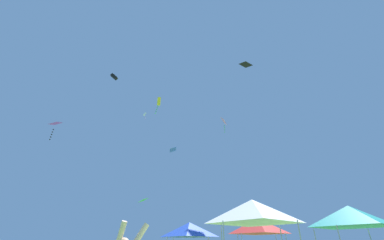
# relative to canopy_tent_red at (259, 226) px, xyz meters

# --- Properties ---
(canopy_tent_red) EXTENTS (3.33, 3.33, 3.56)m
(canopy_tent_red) POSITION_rel_canopy_tent_red_xyz_m (0.00, 0.00, 0.00)
(canopy_tent_red) COLOR #9E9EA3
(canopy_tent_red) RESTS_ON ground
(canopy_tent_blue) EXTENTS (3.00, 3.00, 3.21)m
(canopy_tent_blue) POSITION_rel_canopy_tent_red_xyz_m (-5.12, -1.44, -0.30)
(canopy_tent_blue) COLOR #9E9EA3
(canopy_tent_blue) RESTS_ON ground
(canopy_tent_white) EXTENTS (3.56, 3.56, 3.81)m
(canopy_tent_white) POSITION_rel_canopy_tent_red_xyz_m (-1.36, -7.09, 0.21)
(canopy_tent_white) COLOR #9E9EA3
(canopy_tent_white) RESTS_ON ground
(canopy_tent_teal) EXTENTS (3.45, 3.45, 3.69)m
(canopy_tent_teal) POSITION_rel_canopy_tent_red_xyz_m (4.15, -5.37, 0.11)
(canopy_tent_teal) COLOR #9E9EA3
(canopy_tent_teal) RESTS_ON ground
(kite_blue_diamond) EXTENTS (0.95, 0.95, 0.31)m
(kite_blue_diamond) POSITION_rel_canopy_tent_red_xyz_m (-7.24, 2.67, 7.39)
(kite_blue_diamond) COLOR blue
(kite_black_diamond) EXTENTS (1.59, 1.21, 0.55)m
(kite_black_diamond) POSITION_rel_canopy_tent_red_xyz_m (2.16, 7.67, 22.11)
(kite_black_diamond) COLOR black
(kite_green_diamond) EXTENTS (1.25, 1.03, 0.58)m
(kite_green_diamond) POSITION_rel_canopy_tent_red_xyz_m (-12.71, 12.73, 4.20)
(kite_green_diamond) COLOR green
(kite_purple_diamond) EXTENTS (1.30, 1.32, 2.20)m
(kite_purple_diamond) POSITION_rel_canopy_tent_red_xyz_m (-20.19, 1.91, 10.43)
(kite_purple_diamond) COLOR purple
(kite_pink_diamond) EXTENTS (0.79, 0.89, 2.55)m
(kite_pink_diamond) POSITION_rel_canopy_tent_red_xyz_m (-1.28, 11.20, 14.70)
(kite_pink_diamond) COLOR pink
(kite_white_box) EXTENTS (0.47, 0.49, 1.30)m
(kite_white_box) POSITION_rel_canopy_tent_red_xyz_m (-13.43, 12.04, 16.94)
(kite_white_box) COLOR white
(kite_black_box) EXTENTS (0.80, 0.36, 0.76)m
(kite_black_box) POSITION_rel_canopy_tent_red_xyz_m (-13.04, -0.98, 14.15)
(kite_black_box) COLOR black
(kite_yellow_box) EXTENTS (0.59, 0.69, 2.08)m
(kite_yellow_box) POSITION_rel_canopy_tent_red_xyz_m (-8.92, 2.09, 12.80)
(kite_yellow_box) COLOR yellow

